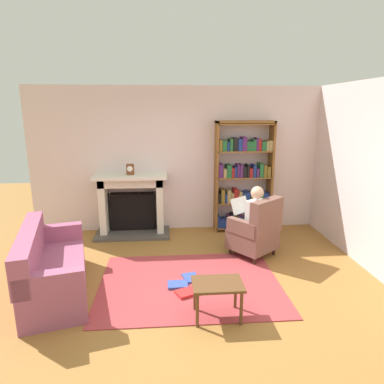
% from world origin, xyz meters
% --- Properties ---
extents(ground, '(14.00, 14.00, 0.00)m').
position_xyz_m(ground, '(0.00, 0.00, 0.00)').
color(ground, olive).
extents(back_wall, '(5.60, 0.10, 2.70)m').
position_xyz_m(back_wall, '(0.00, 2.55, 1.35)').
color(back_wall, silver).
rests_on(back_wall, ground).
extents(side_wall_right, '(0.10, 5.20, 2.70)m').
position_xyz_m(side_wall_right, '(2.65, 1.25, 1.35)').
color(side_wall_right, silver).
rests_on(side_wall_right, ground).
extents(area_rug, '(2.40, 1.80, 0.01)m').
position_xyz_m(area_rug, '(0.00, 0.30, 0.01)').
color(area_rug, '#A0363B').
rests_on(area_rug, ground).
extents(fireplace, '(1.35, 0.64, 1.14)m').
position_xyz_m(fireplace, '(-0.93, 2.30, 0.60)').
color(fireplace, '#4C4742').
rests_on(fireplace, ground).
extents(mantel_clock, '(0.14, 0.14, 0.19)m').
position_xyz_m(mantel_clock, '(-0.93, 2.20, 1.24)').
color(mantel_clock, brown).
rests_on(mantel_clock, fireplace).
extents(bookshelf, '(1.08, 0.32, 2.08)m').
position_xyz_m(bookshelf, '(1.16, 2.33, 1.01)').
color(bookshelf, brown).
rests_on(bookshelf, ground).
extents(armchair_reading, '(0.89, 0.88, 0.97)m').
position_xyz_m(armchair_reading, '(1.11, 1.10, 0.42)').
color(armchair_reading, '#331E14').
rests_on(armchair_reading, ground).
extents(seated_reader, '(0.57, 0.59, 1.14)m').
position_xyz_m(seated_reader, '(1.03, 1.19, 0.62)').
color(seated_reader, silver).
rests_on(seated_reader, ground).
extents(sofa_floral, '(1.12, 1.83, 0.85)m').
position_xyz_m(sofa_floral, '(-1.77, 0.24, 0.32)').
color(sofa_floral, '#9C5071').
rests_on(sofa_floral, ground).
extents(side_table, '(0.56, 0.39, 0.43)m').
position_xyz_m(side_table, '(0.25, -0.46, 0.36)').
color(side_table, brown).
rests_on(side_table, ground).
extents(scattered_books, '(0.45, 0.69, 0.04)m').
position_xyz_m(scattered_books, '(-0.07, 0.21, 0.03)').
color(scattered_books, '#334CA5').
rests_on(scattered_books, area_rug).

